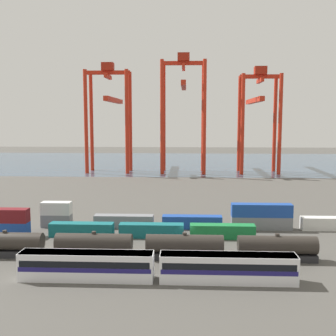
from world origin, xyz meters
name	(u,v)px	position (x,y,z in m)	size (l,w,h in m)	color
ground_plane	(187,198)	(0.00, 40.00, 0.00)	(420.00, 420.00, 0.00)	#4C4944
harbour_water	(187,162)	(0.00, 136.18, 0.00)	(400.00, 110.00, 0.01)	#384C60
passenger_train	(157,266)	(-4.14, -20.53, 2.14)	(38.08, 3.14, 3.90)	silver
freight_tank_row	(139,246)	(-7.63, -11.42, 2.03)	(55.90, 2.85, 4.31)	#232326
shipping_container_0	(13,229)	(-33.26, 0.51, 1.30)	(6.04, 2.44, 2.60)	#1C4299
shipping_container_1	(12,215)	(-33.26, 0.51, 3.90)	(6.04, 2.44, 2.60)	maroon
shipping_container_2	(82,230)	(-19.97, 0.51, 1.30)	(12.10, 2.44, 2.60)	#146066
shipping_container_3	(151,230)	(-6.67, 0.51, 1.30)	(12.10, 2.44, 2.60)	#146066
shipping_container_4	(222,231)	(6.62, 0.51, 1.30)	(12.10, 2.44, 2.60)	#197538
shipping_container_5	(57,221)	(-26.93, 7.30, 1.30)	(6.04, 2.44, 2.60)	slate
shipping_container_6	(56,208)	(-26.93, 7.30, 3.90)	(6.04, 2.44, 2.60)	silver
shipping_container_7	(124,221)	(-12.94, 7.30, 1.30)	(12.10, 2.44, 2.60)	slate
shipping_container_8	(192,222)	(1.04, 7.30, 1.30)	(12.10, 2.44, 2.60)	#1C4299
shipping_container_9	(261,223)	(15.03, 7.30, 1.30)	(12.10, 2.44, 2.60)	slate
shipping_container_10	(262,210)	(15.03, 7.30, 3.90)	(12.10, 2.44, 2.60)	#1C4299
shipping_container_11	(332,224)	(29.01, 7.30, 1.30)	(12.10, 2.44, 2.60)	silver
gantry_crane_west	(110,107)	(-32.65, 99.52, 26.97)	(18.26, 37.90, 44.98)	red
gantry_crane_central	(183,101)	(-1.69, 98.73, 29.67)	(18.37, 34.91, 48.58)	red
gantry_crane_east	(258,109)	(29.27, 99.83, 26.15)	(16.37, 39.31, 43.11)	red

